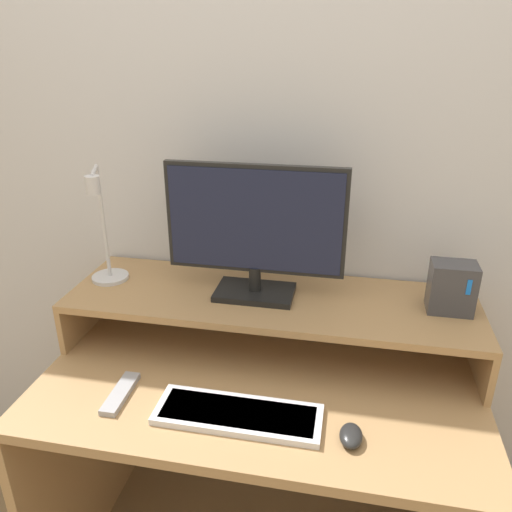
# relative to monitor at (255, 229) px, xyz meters

# --- Properties ---
(wall_back) EXTENTS (6.00, 0.05, 2.50)m
(wall_back) POSITION_rel_monitor_xyz_m (0.05, 0.22, 0.12)
(wall_back) COLOR silver
(wall_back) RESTS_ON ground_plane
(desk) EXTENTS (1.23, 0.71, 0.75)m
(desk) POSITION_rel_monitor_xyz_m (0.05, -0.17, -0.60)
(desk) COLOR #A87F51
(desk) RESTS_ON ground_plane
(monitor_shelf) EXTENTS (1.23, 0.38, 0.17)m
(monitor_shelf) POSITION_rel_monitor_xyz_m (0.05, 0.00, -0.24)
(monitor_shelf) COLOR #A87F51
(monitor_shelf) RESTS_ON desk
(monitor) EXTENTS (0.52, 0.15, 0.40)m
(monitor) POSITION_rel_monitor_xyz_m (0.00, 0.00, 0.00)
(monitor) COLOR black
(monitor) RESTS_ON monitor_shelf
(desk_lamp) EXTENTS (0.12, 0.19, 0.38)m
(desk_lamp) POSITION_rel_monitor_xyz_m (-0.47, -0.02, -0.06)
(desk_lamp) COLOR silver
(desk_lamp) RESTS_ON monitor_shelf
(router_dock) EXTENTS (0.12, 0.09, 0.15)m
(router_dock) POSITION_rel_monitor_xyz_m (0.56, 0.01, -0.14)
(router_dock) COLOR #3D3D42
(router_dock) RESTS_ON monitor_shelf
(keyboard) EXTENTS (0.42, 0.14, 0.02)m
(keyboard) POSITION_rel_monitor_xyz_m (0.03, -0.35, -0.37)
(keyboard) COLOR silver
(keyboard) RESTS_ON desk
(mouse) EXTENTS (0.06, 0.08, 0.03)m
(mouse) POSITION_rel_monitor_xyz_m (0.31, -0.38, -0.36)
(mouse) COLOR black
(mouse) RESTS_ON desk
(remote_control) EXTENTS (0.05, 0.17, 0.02)m
(remote_control) POSITION_rel_monitor_xyz_m (-0.30, -0.33, -0.37)
(remote_control) COLOR #99999E
(remote_control) RESTS_ON desk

